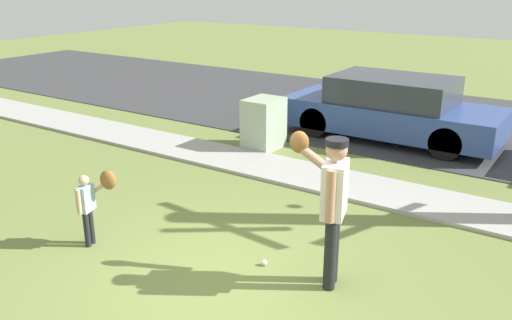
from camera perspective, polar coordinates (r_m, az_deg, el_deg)
ground_plane at (r=9.13m, az=9.97°, el=-3.04°), size 48.00×48.00×0.00m
sidewalk_strip at (r=9.20m, az=10.23°, el=-2.67°), size 36.00×1.20×0.06m
road_surface at (r=13.74m, az=18.73°, el=3.80°), size 36.00×6.80×0.02m
person_adult at (r=5.98m, az=7.86°, el=-3.75°), size 0.81×0.60×1.74m
person_child at (r=7.27m, az=-16.77°, el=-3.79°), size 0.43×0.48×1.02m
baseball at (r=6.75m, az=0.88°, el=-10.72°), size 0.07×0.07×0.07m
utility_cabinet at (r=10.97m, az=0.81°, el=3.85°), size 0.63×0.79×1.02m
parked_wagon_blue at (r=11.91m, az=14.03°, el=5.25°), size 4.50×1.80×1.33m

